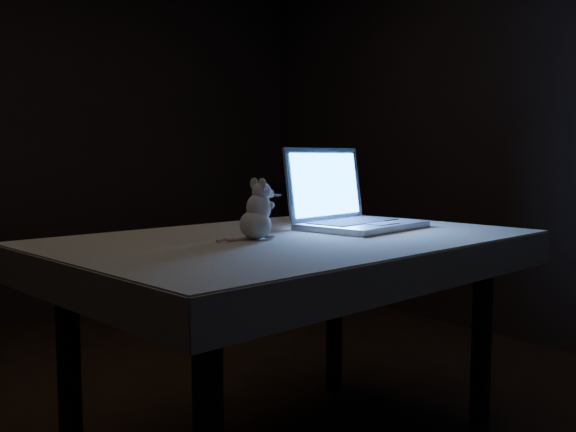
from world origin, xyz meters
TOP-DOWN VIEW (x-y plane):
  - back_wall at (0.00, 2.50)m, footprint 4.50×0.04m
  - right_wall at (2.25, 0.00)m, footprint 0.04×5.00m
  - table at (0.18, -0.17)m, footprint 1.61×1.11m
  - tablecloth at (0.22, -0.17)m, footprint 1.90×1.54m
  - laptop at (0.55, -0.16)m, footprint 0.53×0.48m
  - plush_mouse at (0.03, -0.16)m, footprint 0.17×0.17m

SIDE VIEW (x-z plane):
  - table at x=0.18m, z-range 0.00..0.82m
  - tablecloth at x=0.22m, z-range 0.71..0.83m
  - plush_mouse at x=0.03m, z-range 0.83..1.04m
  - laptop at x=0.55m, z-range 0.83..1.15m
  - back_wall at x=0.00m, z-range 0.00..2.60m
  - right_wall at x=2.25m, z-range 0.00..2.60m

